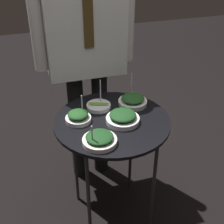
% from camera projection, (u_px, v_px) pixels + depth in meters
% --- Properties ---
extents(ground_plane, '(8.00, 8.00, 0.00)m').
position_uv_depth(ground_plane, '(112.00, 213.00, 2.06)').
color(ground_plane, black).
extents(serving_cart, '(0.63, 0.63, 0.74)m').
position_uv_depth(serving_cart, '(112.00, 129.00, 1.70)').
color(serving_cart, black).
rests_on(serving_cart, ground_plane).
extents(bowl_spinach_mid_right, '(0.14, 0.14, 0.14)m').
position_uv_depth(bowl_spinach_mid_right, '(78.00, 117.00, 1.64)').
color(bowl_spinach_mid_right, silver).
rests_on(bowl_spinach_mid_right, serving_cart).
extents(bowl_spinach_front_left, '(0.18, 0.18, 0.06)m').
position_uv_depth(bowl_spinach_front_left, '(123.00, 118.00, 1.64)').
color(bowl_spinach_front_left, silver).
rests_on(bowl_spinach_front_left, serving_cart).
extents(bowl_spinach_mid_left, '(0.17, 0.17, 0.17)m').
position_uv_depth(bowl_spinach_mid_left, '(133.00, 100.00, 1.79)').
color(bowl_spinach_mid_left, white).
rests_on(bowl_spinach_mid_left, serving_cart).
extents(bowl_asparagus_front_center, '(0.14, 0.14, 0.16)m').
position_uv_depth(bowl_asparagus_front_center, '(99.00, 106.00, 1.77)').
color(bowl_asparagus_front_center, silver).
rests_on(bowl_asparagus_front_center, serving_cart).
extents(bowl_spinach_front_right, '(0.17, 0.17, 0.12)m').
position_uv_depth(bowl_spinach_front_right, '(100.00, 139.00, 1.49)').
color(bowl_spinach_front_right, silver).
rests_on(bowl_spinach_front_right, serving_cart).
extents(waiter_figure, '(0.62, 0.23, 1.68)m').
position_uv_depth(waiter_figure, '(85.00, 36.00, 1.85)').
color(waiter_figure, black).
rests_on(waiter_figure, ground_plane).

